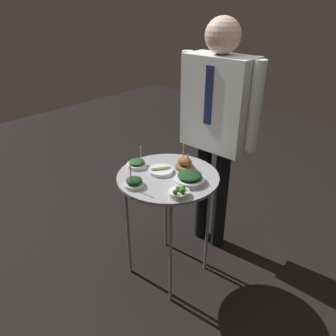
% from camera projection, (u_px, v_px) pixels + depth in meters
% --- Properties ---
extents(ground_plane, '(8.00, 8.00, 0.00)m').
position_uv_depth(ground_plane, '(168.00, 269.00, 2.35)').
color(ground_plane, black).
extents(serving_cart, '(0.63, 0.63, 0.77)m').
position_uv_depth(serving_cart, '(168.00, 185.00, 2.02)').
color(serving_cart, '#939399').
rests_on(serving_cart, ground_plane).
extents(bowl_asparagus_mid_left, '(0.16, 0.16, 0.03)m').
position_uv_depth(bowl_asparagus_mid_left, '(161.00, 171.00, 2.02)').
color(bowl_asparagus_mid_left, silver).
rests_on(bowl_asparagus_mid_left, serving_cart).
extents(bowl_spinach_mid_right, '(0.18, 0.18, 0.16)m').
position_uv_depth(bowl_spinach_mid_right, '(190.00, 178.00, 1.91)').
color(bowl_spinach_mid_right, silver).
rests_on(bowl_spinach_mid_right, serving_cart).
extents(bowl_broccoli_back_right, '(0.12, 0.12, 0.07)m').
position_uv_depth(bowl_broccoli_back_right, '(179.00, 193.00, 1.78)').
color(bowl_broccoli_back_right, silver).
rests_on(bowl_broccoli_back_right, serving_cart).
extents(bowl_spinach_center, '(0.12, 0.12, 0.16)m').
position_uv_depth(bowl_spinach_center, '(134.00, 182.00, 1.87)').
color(bowl_spinach_center, silver).
rests_on(bowl_spinach_center, serving_cart).
extents(bowl_spinach_front_center, '(0.13, 0.13, 0.15)m').
position_uv_depth(bowl_spinach_front_center, '(137.00, 164.00, 2.09)').
color(bowl_spinach_front_center, silver).
rests_on(bowl_spinach_front_center, serving_cart).
extents(bowl_roast_far_rim, '(0.12, 0.12, 0.15)m').
position_uv_depth(bowl_roast_far_rim, '(185.00, 164.00, 2.06)').
color(bowl_roast_far_rim, brown).
rests_on(bowl_roast_far_rim, serving_cart).
extents(waiter_figure, '(0.61, 0.23, 1.64)m').
position_uv_depth(waiter_figure, '(217.00, 115.00, 2.17)').
color(waiter_figure, black).
rests_on(waiter_figure, ground_plane).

